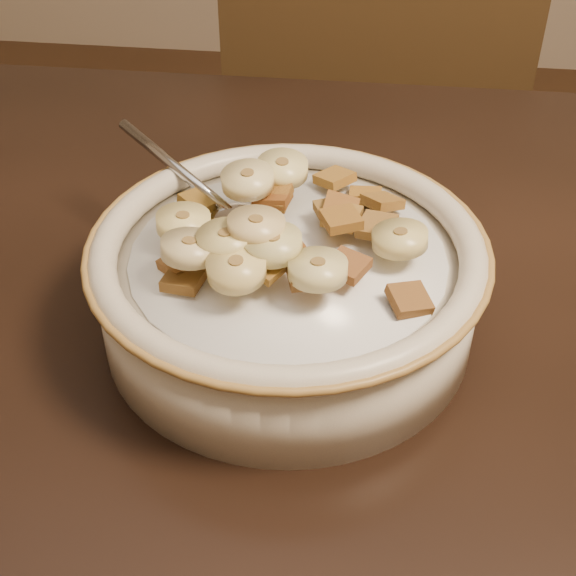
# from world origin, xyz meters

# --- Properties ---
(table) EXTENTS (1.41, 0.91, 0.04)m
(table) POSITION_xyz_m (0.00, 0.00, 0.73)
(table) COLOR black
(table) RESTS_ON floor
(chair) EXTENTS (0.46, 0.46, 0.94)m
(chair) POSITION_xyz_m (-0.01, 0.57, 0.47)
(chair) COLOR #382614
(chair) RESTS_ON floor
(cereal_bowl) EXTENTS (0.22, 0.22, 0.05)m
(cereal_bowl) POSITION_xyz_m (-0.04, 0.10, 0.78)
(cereal_bowl) COLOR #B2A598
(cereal_bowl) RESTS_ON table
(milk) EXTENTS (0.18, 0.18, 0.00)m
(milk) POSITION_xyz_m (-0.04, 0.10, 0.80)
(milk) COLOR white
(milk) RESTS_ON cereal_bowl
(spoon) EXTENTS (0.07, 0.06, 0.01)m
(spoon) POSITION_xyz_m (-0.07, 0.12, 0.81)
(spoon) COLOR #ACAEB0
(spoon) RESTS_ON cereal_bowl
(cereal_square_0) EXTENTS (0.02, 0.02, 0.01)m
(cereal_square_0) POSITION_xyz_m (-0.06, 0.13, 0.82)
(cereal_square_0) COLOR brown
(cereal_square_0) RESTS_ON milk
(cereal_square_1) EXTENTS (0.03, 0.03, 0.01)m
(cereal_square_1) POSITION_xyz_m (-0.02, 0.11, 0.82)
(cereal_square_1) COLOR brown
(cereal_square_1) RESTS_ON milk
(cereal_square_2) EXTENTS (0.03, 0.03, 0.01)m
(cereal_square_2) POSITION_xyz_m (0.00, 0.12, 0.82)
(cereal_square_2) COLOR olive
(cereal_square_2) RESTS_ON milk
(cereal_square_3) EXTENTS (0.03, 0.03, 0.01)m
(cereal_square_3) POSITION_xyz_m (-0.02, 0.17, 0.81)
(cereal_square_3) COLOR #8D5B1A
(cereal_square_3) RESTS_ON milk
(cereal_square_4) EXTENTS (0.02, 0.02, 0.01)m
(cereal_square_4) POSITION_xyz_m (-0.10, 0.06, 0.81)
(cereal_square_4) COLOR brown
(cereal_square_4) RESTS_ON milk
(cereal_square_5) EXTENTS (0.02, 0.02, 0.01)m
(cereal_square_5) POSITION_xyz_m (-0.02, 0.13, 0.82)
(cereal_square_5) COLOR olive
(cereal_square_5) RESTS_ON milk
(cereal_square_6) EXTENTS (0.03, 0.03, 0.01)m
(cereal_square_6) POSITION_xyz_m (0.01, 0.15, 0.81)
(cereal_square_6) COLOR olive
(cereal_square_6) RESTS_ON milk
(cereal_square_7) EXTENTS (0.03, 0.03, 0.01)m
(cereal_square_7) POSITION_xyz_m (-0.05, 0.08, 0.82)
(cereal_square_7) COLOR brown
(cereal_square_7) RESTS_ON milk
(cereal_square_8) EXTENTS (0.02, 0.02, 0.01)m
(cereal_square_8) POSITION_xyz_m (-0.03, 0.06, 0.82)
(cereal_square_8) COLOR brown
(cereal_square_8) RESTS_ON milk
(cereal_square_9) EXTENTS (0.03, 0.03, 0.01)m
(cereal_square_9) POSITION_xyz_m (-0.02, 0.13, 0.82)
(cereal_square_9) COLOR brown
(cereal_square_9) RESTS_ON milk
(cereal_square_10) EXTENTS (0.02, 0.02, 0.01)m
(cereal_square_10) POSITION_xyz_m (-0.08, 0.09, 0.82)
(cereal_square_10) COLOR brown
(cereal_square_10) RESTS_ON milk
(cereal_square_11) EXTENTS (0.02, 0.02, 0.01)m
(cereal_square_11) POSITION_xyz_m (-0.02, 0.13, 0.82)
(cereal_square_11) COLOR brown
(cereal_square_11) RESTS_ON milk
(cereal_square_12) EXTENTS (0.03, 0.03, 0.01)m
(cereal_square_12) POSITION_xyz_m (-0.01, 0.08, 0.82)
(cereal_square_12) COLOR brown
(cereal_square_12) RESTS_ON milk
(cereal_square_13) EXTENTS (0.03, 0.03, 0.01)m
(cereal_square_13) POSITION_xyz_m (-0.05, 0.08, 0.82)
(cereal_square_13) COLOR brown
(cereal_square_13) RESTS_ON milk
(cereal_square_14) EXTENTS (0.02, 0.02, 0.01)m
(cereal_square_14) POSITION_xyz_m (-0.06, 0.13, 0.82)
(cereal_square_14) COLOR #8E5F24
(cereal_square_14) RESTS_ON milk
(cereal_square_15) EXTENTS (0.03, 0.03, 0.01)m
(cereal_square_15) POSITION_xyz_m (-0.05, 0.07, 0.82)
(cereal_square_15) COLOR brown
(cereal_square_15) RESTS_ON milk
(cereal_square_16) EXTENTS (0.03, 0.03, 0.01)m
(cereal_square_16) POSITION_xyz_m (-0.10, 0.14, 0.81)
(cereal_square_16) COLOR brown
(cereal_square_16) RESTS_ON milk
(cereal_square_17) EXTENTS (0.03, 0.03, 0.01)m
(cereal_square_17) POSITION_xyz_m (0.02, 0.12, 0.81)
(cereal_square_17) COLOR brown
(cereal_square_17) RESTS_ON milk
(cereal_square_18) EXTENTS (0.03, 0.03, 0.01)m
(cereal_square_18) POSITION_xyz_m (0.02, 0.06, 0.81)
(cereal_square_18) COLOR brown
(cereal_square_18) RESTS_ON milk
(cereal_square_19) EXTENTS (0.03, 0.03, 0.01)m
(cereal_square_19) POSITION_xyz_m (-0.08, 0.10, 0.82)
(cereal_square_19) COLOR brown
(cereal_square_19) RESTS_ON milk
(cereal_square_20) EXTENTS (0.02, 0.02, 0.01)m
(cereal_square_20) POSITION_xyz_m (-0.00, 0.16, 0.81)
(cereal_square_20) COLOR olive
(cereal_square_20) RESTS_ON milk
(cereal_square_21) EXTENTS (0.03, 0.03, 0.01)m
(cereal_square_21) POSITION_xyz_m (-0.10, 0.08, 0.81)
(cereal_square_21) COLOR brown
(cereal_square_21) RESTS_ON milk
(banana_slice_0) EXTENTS (0.04, 0.04, 0.01)m
(banana_slice_0) POSITION_xyz_m (0.02, 0.10, 0.82)
(banana_slice_0) COLOR #CBBD7A
(banana_slice_0) RESTS_ON milk
(banana_slice_1) EXTENTS (0.04, 0.04, 0.01)m
(banana_slice_1) POSITION_xyz_m (-0.07, 0.08, 0.83)
(banana_slice_1) COLOR #E4D784
(banana_slice_1) RESTS_ON milk
(banana_slice_2) EXTENTS (0.04, 0.04, 0.01)m
(banana_slice_2) POSITION_xyz_m (-0.09, 0.07, 0.83)
(banana_slice_2) COLOR beige
(banana_slice_2) RESTS_ON milk
(banana_slice_3) EXTENTS (0.04, 0.04, 0.01)m
(banana_slice_3) POSITION_xyz_m (-0.05, 0.07, 0.83)
(banana_slice_3) COLOR #D2C380
(banana_slice_3) RESTS_ON milk
(banana_slice_4) EXTENTS (0.04, 0.04, 0.01)m
(banana_slice_4) POSITION_xyz_m (-0.06, 0.08, 0.83)
(banana_slice_4) COLOR beige
(banana_slice_4) RESTS_ON milk
(banana_slice_5) EXTENTS (0.04, 0.04, 0.01)m
(banana_slice_5) POSITION_xyz_m (-0.05, 0.15, 0.83)
(banana_slice_5) COLOR #DBCE76
(banana_slice_5) RESTS_ON milk
(banana_slice_6) EXTENTS (0.04, 0.04, 0.01)m
(banana_slice_6) POSITION_xyz_m (-0.10, 0.10, 0.82)
(banana_slice_6) COLOR #E3CF6E
(banana_slice_6) RESTS_ON milk
(banana_slice_7) EXTENTS (0.04, 0.04, 0.01)m
(banana_slice_7) POSITION_xyz_m (-0.07, 0.06, 0.83)
(banana_slice_7) COLOR tan
(banana_slice_7) RESTS_ON milk
(banana_slice_8) EXTENTS (0.04, 0.04, 0.01)m
(banana_slice_8) POSITION_xyz_m (-0.07, 0.13, 0.83)
(banana_slice_8) COLOR beige
(banana_slice_8) RESTS_ON milk
(banana_slice_9) EXTENTS (0.04, 0.04, 0.01)m
(banana_slice_9) POSITION_xyz_m (-0.02, 0.06, 0.83)
(banana_slice_9) COLOR tan
(banana_slice_9) RESTS_ON milk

